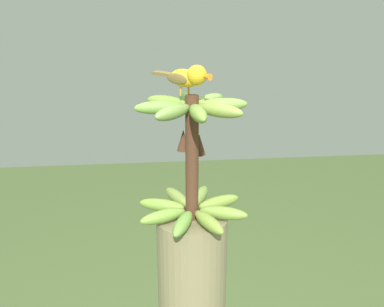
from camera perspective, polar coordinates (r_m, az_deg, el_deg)
banana_bunch at (r=1.17m, az=-0.00°, el=-0.71°), size 0.31×0.31×0.35m
perched_bird at (r=1.10m, az=-0.52°, el=10.15°), size 0.17×0.15×0.08m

